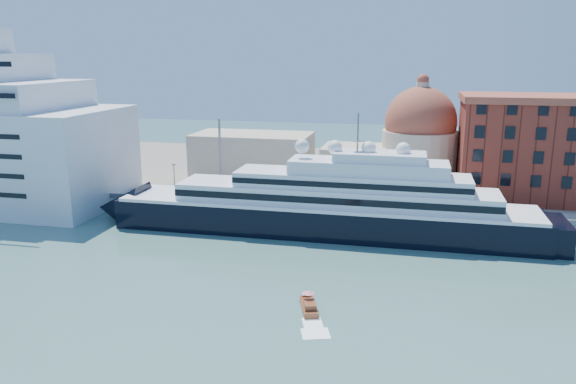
# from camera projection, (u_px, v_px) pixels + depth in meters

# --- Properties ---
(ground) EXTENTS (400.00, 400.00, 0.00)m
(ground) POSITION_uv_depth(u_px,v_px,m) (273.00, 275.00, 88.40)
(ground) COLOR #3B6663
(ground) RESTS_ON ground
(quay) EXTENTS (180.00, 10.00, 2.50)m
(quay) POSITION_uv_depth(u_px,v_px,m) (312.00, 210.00, 120.31)
(quay) COLOR gray
(quay) RESTS_ON ground
(land) EXTENTS (260.00, 72.00, 2.00)m
(land) POSITION_uv_depth(u_px,v_px,m) (338.00, 173.00, 159.21)
(land) COLOR slate
(land) RESTS_ON ground
(quay_fence) EXTENTS (180.00, 0.10, 1.20)m
(quay_fence) POSITION_uv_depth(u_px,v_px,m) (308.00, 208.00, 115.60)
(quay_fence) COLOR slate
(quay_fence) RESTS_ON quay
(superyacht) EXTENTS (91.89, 12.74, 27.46)m
(superyacht) POSITION_uv_depth(u_px,v_px,m) (310.00, 209.00, 108.69)
(superyacht) COLOR black
(superyacht) RESTS_ON ground
(service_barge) EXTENTS (11.67, 6.83, 2.49)m
(service_barge) POSITION_uv_depth(u_px,v_px,m) (34.00, 212.00, 121.41)
(service_barge) COLOR white
(service_barge) RESTS_ON ground
(water_taxi) EXTENTS (3.61, 6.10, 2.75)m
(water_taxi) POSITION_uv_depth(u_px,v_px,m) (309.00, 306.00, 76.00)
(water_taxi) COLOR brown
(water_taxi) RESTS_ON ground
(warehouse) EXTENTS (43.00, 19.00, 23.25)m
(warehouse) POSITION_uv_depth(u_px,v_px,m) (560.00, 148.00, 123.25)
(warehouse) COLOR maroon
(warehouse) RESTS_ON land
(church) EXTENTS (66.00, 18.00, 25.50)m
(church) POSITION_uv_depth(u_px,v_px,m) (355.00, 149.00, 139.10)
(church) COLOR beige
(church) RESTS_ON land
(lamp_posts) EXTENTS (120.80, 2.40, 18.00)m
(lamp_posts) POSITION_uv_depth(u_px,v_px,m) (252.00, 170.00, 119.33)
(lamp_posts) COLOR slate
(lamp_posts) RESTS_ON quay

